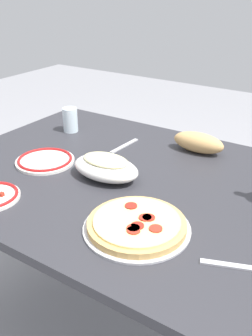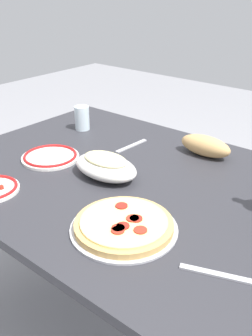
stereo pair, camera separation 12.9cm
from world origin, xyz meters
name	(u,v)px [view 1 (the left image)]	position (x,y,z in m)	size (l,w,h in m)	color
ground_plane	(126,328)	(0.00, 0.00, 0.00)	(8.00, 8.00, 0.00)	gray
dining_table	(126,204)	(0.00, 0.00, 0.62)	(1.32, 0.97, 0.74)	#2D2D33
pepperoni_pizza	(137,225)	(0.19, -0.24, 0.75)	(0.29, 0.29, 0.03)	#B7B7BC
baked_pasta_dish	(106,166)	(-0.05, -0.05, 0.78)	(0.24, 0.15, 0.08)	white
water_glass	(70,120)	(-0.44, 0.22, 0.79)	(0.06, 0.06, 0.11)	silver
side_plate_near	(45,160)	(-0.31, -0.07, 0.75)	(0.21, 0.21, 0.02)	white
bread_loaf	(198,142)	(0.12, 0.32, 0.78)	(0.20, 0.09, 0.08)	tan
fork_left	(124,146)	(-0.14, 0.21, 0.74)	(0.17, 0.02, 0.01)	#B7B7BC
fork_right	(237,266)	(0.47, -0.24, 0.74)	(0.17, 0.02, 0.01)	#B7B7BC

